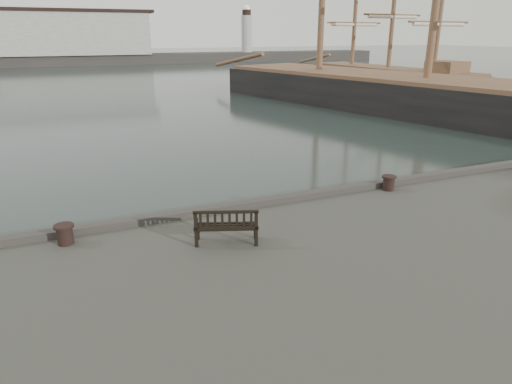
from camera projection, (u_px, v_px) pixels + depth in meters
The scene contains 7 objects.
ground at pixel (244, 256), 13.07m from camera, with size 400.00×400.00×0.00m, color black.
breakwater at pixel (47, 43), 89.64m from camera, with size 140.00×9.50×12.20m.
bench at pixel (226, 232), 10.25m from camera, with size 1.51×0.97×0.82m.
bollard_left at pixel (65, 234), 10.21m from camera, with size 0.44×0.44×0.46m, color black.
bollard_right at pixel (389, 183), 13.75m from camera, with size 0.43×0.43×0.45m, color black.
tall_ship_main at pixel (424, 104), 36.17m from camera, with size 18.54×42.75×31.48m.
tall_ship_far at pixel (387, 82), 53.54m from camera, with size 6.56×24.22×20.54m.
Camera 1 is at (-4.37, -10.90, 6.04)m, focal length 32.00 mm.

